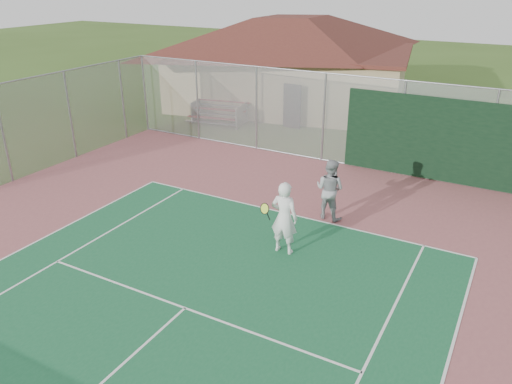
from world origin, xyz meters
TOP-DOWN VIEW (x-y plane):
  - back_fence at (2.11, 16.98)m, footprint 20.08×0.11m
  - side_fence_left at (-10.00, 12.50)m, footprint 0.08×9.00m
  - clubhouse at (-6.09, 24.76)m, footprint 14.76×11.24m
  - bleachers at (-7.70, 19.78)m, footprint 2.99×2.04m
  - player_white_front at (0.83, 9.73)m, footprint 0.99×0.71m
  - player_grey_back at (1.14, 12.26)m, footprint 1.01×0.83m

SIDE VIEW (x-z plane):
  - bleachers at x=-7.70m, z-range 0.03..1.06m
  - player_grey_back at x=1.14m, z-range 0.00..1.88m
  - player_white_front at x=0.83m, z-range 0.00..2.03m
  - back_fence at x=2.11m, z-range -0.09..3.43m
  - side_fence_left at x=-10.00m, z-range 0.00..3.50m
  - clubhouse at x=-6.09m, z-range 0.04..5.80m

